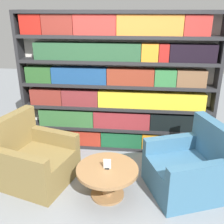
{
  "coord_description": "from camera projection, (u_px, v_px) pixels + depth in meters",
  "views": [
    {
      "loc": [
        0.34,
        -2.6,
        2.23
      ],
      "look_at": [
        -0.0,
        0.64,
        0.92
      ],
      "focal_mm": 42.0,
      "sensor_mm": 36.0,
      "label": 1
    }
  ],
  "objects": [
    {
      "name": "table_sign",
      "position": [
        107.0,
        165.0,
        3.18
      ],
      "size": [
        0.09,
        0.06,
        0.13
      ],
      "color": "black",
      "rests_on": "coffee_table"
    },
    {
      "name": "armchair_left",
      "position": [
        34.0,
        161.0,
        3.54
      ],
      "size": [
        1.06,
        1.03,
        0.91
      ],
      "rotation": [
        0.0,
        0.0,
        1.28
      ],
      "color": "olive",
      "rests_on": "ground_plane"
    },
    {
      "name": "armchair_right",
      "position": [
        189.0,
        170.0,
        3.34
      ],
      "size": [
        1.1,
        1.07,
        0.91
      ],
      "rotation": [
        0.0,
        0.0,
        -1.21
      ],
      "color": "#386684",
      "rests_on": "ground_plane"
    },
    {
      "name": "coffee_table",
      "position": [
        107.0,
        176.0,
        3.24
      ],
      "size": [
        0.77,
        0.77,
        0.4
      ],
      "color": "olive",
      "rests_on": "ground_plane"
    },
    {
      "name": "ground_plane",
      "position": [
        107.0,
        200.0,
        3.26
      ],
      "size": [
        14.0,
        14.0,
        0.0
      ],
      "primitive_type": "plane",
      "color": "gray"
    },
    {
      "name": "bookshelf",
      "position": [
        118.0,
        85.0,
        4.1
      ],
      "size": [
        3.05,
        0.3,
        2.2
      ],
      "color": "silver",
      "rests_on": "ground_plane"
    }
  ]
}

